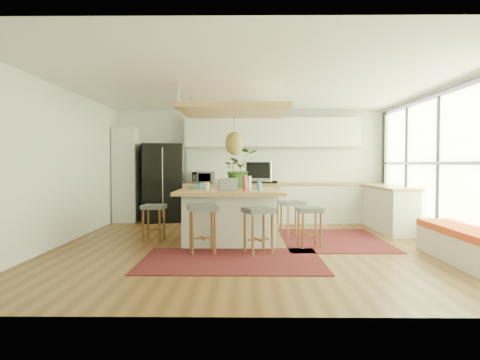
{
  "coord_description": "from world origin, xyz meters",
  "views": [
    {
      "loc": [
        -0.12,
        -7.5,
        1.39
      ],
      "look_at": [
        -0.2,
        0.5,
        1.1
      ],
      "focal_mm": 33.47,
      "sensor_mm": 36.0,
      "label": 1
    }
  ],
  "objects_px": {
    "stool_near_right": "(258,231)",
    "island_plant": "(239,173)",
    "stool_right_back": "(292,218)",
    "microwave": "(203,176)",
    "stool_left_side": "(154,221)",
    "fridge": "(161,183)",
    "stool_right_front": "(309,226)",
    "stool_near_left": "(203,230)",
    "laptop": "(227,184)",
    "monitor": "(258,174)",
    "island": "(230,215)"
  },
  "relations": [
    {
      "from": "stool_near_right",
      "to": "island_plant",
      "type": "height_order",
      "value": "island_plant"
    },
    {
      "from": "stool_right_back",
      "to": "microwave",
      "type": "height_order",
      "value": "microwave"
    },
    {
      "from": "stool_left_side",
      "to": "microwave",
      "type": "height_order",
      "value": "microwave"
    },
    {
      "from": "fridge",
      "to": "stool_right_front",
      "type": "xyz_separation_m",
      "value": [
        3.08,
        -3.27,
        -0.57
      ]
    },
    {
      "from": "microwave",
      "to": "stool_right_front",
      "type": "bearing_deg",
      "value": -53.45
    },
    {
      "from": "stool_near_left",
      "to": "laptop",
      "type": "height_order",
      "value": "laptop"
    },
    {
      "from": "stool_near_left",
      "to": "monitor",
      "type": "xyz_separation_m",
      "value": [
        0.91,
        1.52,
        0.83
      ]
    },
    {
      "from": "stool_near_left",
      "to": "stool_right_back",
      "type": "bearing_deg",
      "value": 44.79
    },
    {
      "from": "stool_right_back",
      "to": "island",
      "type": "bearing_deg",
      "value": -159.56
    },
    {
      "from": "monitor",
      "to": "microwave",
      "type": "distance_m",
      "value": 2.54
    },
    {
      "from": "monitor",
      "to": "stool_left_side",
      "type": "bearing_deg",
      "value": -135.83
    },
    {
      "from": "fridge",
      "to": "stool_near_right",
      "type": "xyz_separation_m",
      "value": [
        2.21,
        -3.81,
        -0.57
      ]
    },
    {
      "from": "stool_near_right",
      "to": "stool_left_side",
      "type": "height_order",
      "value": "stool_near_right"
    },
    {
      "from": "stool_right_back",
      "to": "stool_near_left",
      "type": "bearing_deg",
      "value": -135.21
    },
    {
      "from": "island",
      "to": "stool_right_back",
      "type": "relative_size",
      "value": 2.7
    },
    {
      "from": "island",
      "to": "stool_right_back",
      "type": "distance_m",
      "value": 1.24
    },
    {
      "from": "stool_near_right",
      "to": "stool_right_back",
      "type": "xyz_separation_m",
      "value": [
        0.68,
        1.58,
        0.0
      ]
    },
    {
      "from": "stool_near_left",
      "to": "microwave",
      "type": "height_order",
      "value": "microwave"
    },
    {
      "from": "stool_right_back",
      "to": "fridge",
      "type": "bearing_deg",
      "value": 142.33
    },
    {
      "from": "fridge",
      "to": "stool_left_side",
      "type": "distance_m",
      "value": 2.79
    },
    {
      "from": "island",
      "to": "microwave",
      "type": "distance_m",
      "value": 2.79
    },
    {
      "from": "stool_left_side",
      "to": "island_plant",
      "type": "bearing_deg",
      "value": 23.03
    },
    {
      "from": "stool_near_right",
      "to": "microwave",
      "type": "distance_m",
      "value": 4.02
    },
    {
      "from": "stool_right_front",
      "to": "island",
      "type": "bearing_deg",
      "value": 155.86
    },
    {
      "from": "stool_left_side",
      "to": "microwave",
      "type": "relative_size",
      "value": 1.32
    },
    {
      "from": "stool_right_front",
      "to": "microwave",
      "type": "bearing_deg",
      "value": 122.62
    },
    {
      "from": "laptop",
      "to": "monitor",
      "type": "height_order",
      "value": "monitor"
    },
    {
      "from": "stool_right_front",
      "to": "island_plant",
      "type": "relative_size",
      "value": 0.89
    },
    {
      "from": "stool_right_back",
      "to": "laptop",
      "type": "distance_m",
      "value": 1.65
    },
    {
      "from": "stool_right_front",
      "to": "stool_right_back",
      "type": "relative_size",
      "value": 0.97
    },
    {
      "from": "island",
      "to": "stool_left_side",
      "type": "height_order",
      "value": "island"
    },
    {
      "from": "stool_right_back",
      "to": "monitor",
      "type": "bearing_deg",
      "value": -178.44
    },
    {
      "from": "stool_near_right",
      "to": "microwave",
      "type": "height_order",
      "value": "microwave"
    },
    {
      "from": "fridge",
      "to": "stool_right_back",
      "type": "bearing_deg",
      "value": -53.14
    },
    {
      "from": "monitor",
      "to": "stool_right_back",
      "type": "bearing_deg",
      "value": 32.32
    },
    {
      "from": "island",
      "to": "stool_near_right",
      "type": "height_order",
      "value": "island"
    },
    {
      "from": "stool_near_right",
      "to": "monitor",
      "type": "distance_m",
      "value": 1.77
    },
    {
      "from": "stool_near_left",
      "to": "monitor",
      "type": "bearing_deg",
      "value": 59.01
    },
    {
      "from": "stool_left_side",
      "to": "laptop",
      "type": "xyz_separation_m",
      "value": [
        1.33,
        -0.42,
        0.7
      ]
    },
    {
      "from": "island",
      "to": "stool_left_side",
      "type": "relative_size",
      "value": 2.81
    },
    {
      "from": "island",
      "to": "stool_near_left",
      "type": "bearing_deg",
      "value": -109.73
    },
    {
      "from": "stool_near_left",
      "to": "island_plant",
      "type": "bearing_deg",
      "value": 72.4
    },
    {
      "from": "stool_near_right",
      "to": "island_plant",
      "type": "relative_size",
      "value": 0.96
    },
    {
      "from": "stool_right_front",
      "to": "stool_right_back",
      "type": "height_order",
      "value": "stool_right_back"
    },
    {
      "from": "stool_near_right",
      "to": "fridge",
      "type": "bearing_deg",
      "value": 120.13
    },
    {
      "from": "island_plant",
      "to": "stool_near_right",
      "type": "bearing_deg",
      "value": -79.62
    },
    {
      "from": "stool_left_side",
      "to": "monitor",
      "type": "xyz_separation_m",
      "value": [
        1.89,
        0.45,
        0.83
      ]
    },
    {
      "from": "fridge",
      "to": "island",
      "type": "distance_m",
      "value": 3.22
    },
    {
      "from": "stool_left_side",
      "to": "island_plant",
      "type": "distance_m",
      "value": 1.87
    },
    {
      "from": "island",
      "to": "stool_right_front",
      "type": "height_order",
      "value": "island"
    }
  ]
}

